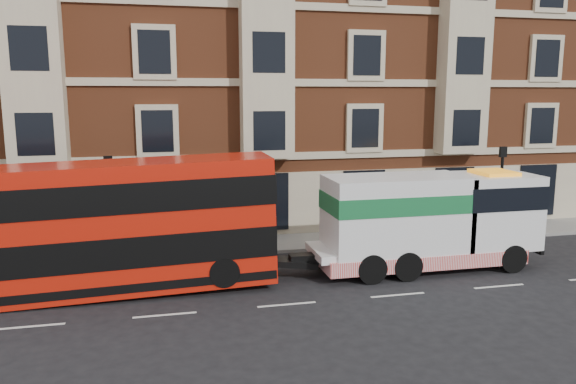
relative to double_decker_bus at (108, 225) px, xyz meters
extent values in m
plane|color=black|center=(5.79, -2.55, -2.46)|extent=(120.00, 120.00, 0.00)
cube|color=slate|center=(5.79, 4.95, -2.38)|extent=(90.00, 3.00, 0.15)
cube|color=brown|center=(6.29, 12.45, 6.54)|extent=(45.00, 12.00, 18.00)
cylinder|color=black|center=(-0.21, 3.65, -0.31)|extent=(0.14, 0.14, 4.00)
cube|color=black|center=(-0.21, 3.65, 1.79)|extent=(0.35, 0.15, 0.50)
cylinder|color=black|center=(17.79, 3.65, -0.31)|extent=(0.14, 0.14, 4.00)
cube|color=black|center=(17.79, 3.65, 1.79)|extent=(0.35, 0.15, 0.50)
cube|color=red|center=(0.00, 0.00, -0.06)|extent=(11.43, 2.55, 4.49)
cube|color=black|center=(0.00, 0.00, -0.73)|extent=(11.47, 2.61, 1.07)
cube|color=black|center=(0.00, 0.00, 1.11)|extent=(11.47, 2.61, 1.02)
cylinder|color=black|center=(-3.88, 1.15, -1.93)|extent=(1.06, 0.33, 1.06)
cylinder|color=black|center=(3.88, -1.15, -1.62)|extent=(1.06, 0.33, 1.06)
cylinder|color=black|center=(3.88, 1.15, -1.62)|extent=(1.06, 0.33, 1.06)
cube|color=white|center=(12.00, 0.00, -1.49)|extent=(9.18, 2.35, 0.31)
cube|color=white|center=(14.96, 0.00, -0.16)|extent=(3.27, 2.55, 2.96)
cube|color=white|center=(10.78, 0.00, -0.11)|extent=(5.51, 2.55, 2.96)
cube|color=#166634|center=(10.78, 0.00, 0.40)|extent=(5.56, 2.59, 0.71)
cube|color=red|center=(11.80, 0.00, -1.85)|extent=(8.16, 2.61, 0.56)
cylinder|color=black|center=(15.27, -1.15, -1.90)|extent=(1.12, 0.36, 1.12)
cylinder|color=black|center=(15.27, 1.15, -1.90)|extent=(1.12, 0.36, 1.12)
cylinder|color=black|center=(10.78, -1.15, -1.90)|extent=(1.12, 0.41, 1.12)
cylinder|color=black|center=(10.78, 1.15, -1.90)|extent=(1.12, 0.41, 1.12)
cylinder|color=black|center=(9.35, -1.15, -1.90)|extent=(1.12, 0.41, 1.12)
cylinder|color=black|center=(9.35, 1.15, -1.90)|extent=(1.12, 0.41, 1.12)
camera|label=1|loc=(1.80, -19.96, 4.51)|focal=35.00mm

